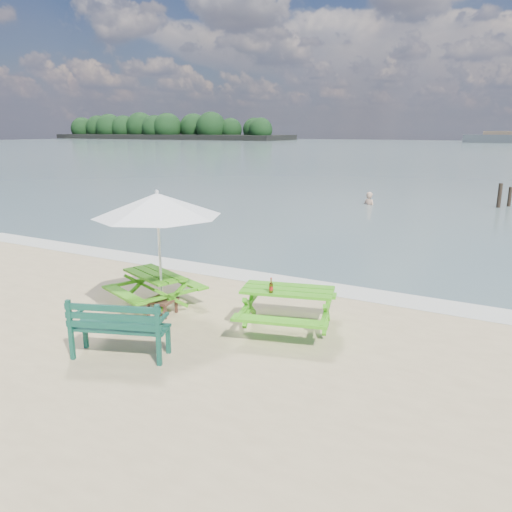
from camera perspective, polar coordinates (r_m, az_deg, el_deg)
The scene contains 11 objects.
sea at distance 90.78m, azimuth 26.02°, elevation 10.70°, with size 300.00×300.00×0.00m, color slate.
foam_strip at distance 11.81m, azimuth 2.99°, elevation -2.89°, with size 22.00×0.90×0.01m, color silver.
island_headland at distance 185.44m, azimuth -9.95°, elevation 14.04°, with size 90.00×22.00×7.60m.
picnic_table_left at distance 10.28m, azimuth -11.43°, elevation -3.88°, with size 1.94×2.04×0.70m.
picnic_table_right at distance 8.96m, azimuth 3.60°, elevation -6.16°, with size 2.00×2.13×0.76m.
park_bench at distance 8.24m, azimuth -15.20°, elevation -9.14°, with size 1.59×0.99×0.93m.
side_table at distance 9.87m, azimuth -10.65°, elevation -5.68°, with size 0.51×0.51×0.31m.
patio_umbrella at distance 9.39m, azimuth -11.21°, elevation 5.76°, with size 2.54×2.54×2.36m.
beer_bottle at distance 8.57m, azimuth 1.73°, elevation -3.66°, with size 0.07×0.07×0.26m.
swimmer at distance 24.55m, azimuth 12.78°, elevation 5.17°, with size 0.74×0.62×1.72m.
mooring_pilings at distance 25.70m, azimuth 26.43°, elevation 5.94°, with size 0.57×0.77×1.31m.
Camera 1 is at (4.86, -5.58, 3.50)m, focal length 35.00 mm.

